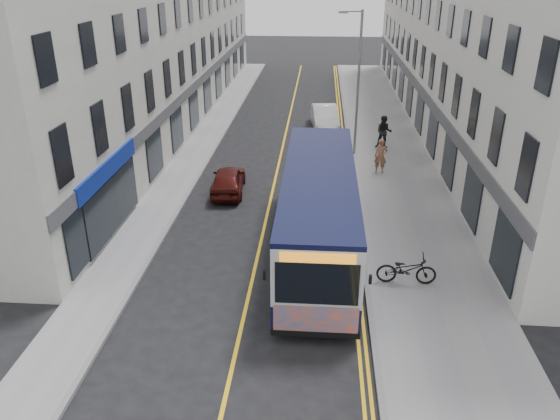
% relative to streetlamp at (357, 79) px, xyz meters
% --- Properties ---
extents(ground, '(140.00, 140.00, 0.00)m').
position_rel_streetlamp_xyz_m(ground, '(-4.17, -14.00, -4.38)').
color(ground, black).
rests_on(ground, ground).
extents(pavement_east, '(4.50, 64.00, 0.12)m').
position_rel_streetlamp_xyz_m(pavement_east, '(2.08, -2.00, -4.32)').
color(pavement_east, gray).
rests_on(pavement_east, ground).
extents(pavement_west, '(2.00, 64.00, 0.12)m').
position_rel_streetlamp_xyz_m(pavement_west, '(-9.17, -2.00, -4.32)').
color(pavement_west, gray).
rests_on(pavement_west, ground).
extents(kerb_east, '(0.18, 64.00, 0.13)m').
position_rel_streetlamp_xyz_m(kerb_east, '(-0.17, -2.00, -4.32)').
color(kerb_east, slate).
rests_on(kerb_east, ground).
extents(kerb_west, '(0.18, 64.00, 0.13)m').
position_rel_streetlamp_xyz_m(kerb_west, '(-8.17, -2.00, -4.32)').
color(kerb_west, slate).
rests_on(kerb_west, ground).
extents(road_centre_line, '(0.12, 64.00, 0.01)m').
position_rel_streetlamp_xyz_m(road_centre_line, '(-4.17, -2.00, -4.38)').
color(road_centre_line, yellow).
rests_on(road_centre_line, ground).
extents(road_dbl_yellow_inner, '(0.10, 64.00, 0.01)m').
position_rel_streetlamp_xyz_m(road_dbl_yellow_inner, '(-0.62, -2.00, -4.38)').
color(road_dbl_yellow_inner, yellow).
rests_on(road_dbl_yellow_inner, ground).
extents(road_dbl_yellow_outer, '(0.10, 64.00, 0.01)m').
position_rel_streetlamp_xyz_m(road_dbl_yellow_outer, '(-0.42, -2.00, -4.38)').
color(road_dbl_yellow_outer, yellow).
rests_on(road_dbl_yellow_outer, ground).
extents(terrace_east, '(6.00, 46.00, 13.00)m').
position_rel_streetlamp_xyz_m(terrace_east, '(7.33, 7.00, 2.12)').
color(terrace_east, silver).
rests_on(terrace_east, ground).
extents(terrace_west, '(6.00, 46.00, 13.00)m').
position_rel_streetlamp_xyz_m(terrace_west, '(-13.17, 7.00, 2.12)').
color(terrace_west, beige).
rests_on(terrace_west, ground).
extents(streetlamp, '(1.32, 0.18, 8.00)m').
position_rel_streetlamp_xyz_m(streetlamp, '(0.00, 0.00, 0.00)').
color(streetlamp, gray).
rests_on(streetlamp, ground).
extents(city_bus, '(2.67, 11.45, 3.33)m').
position_rel_streetlamp_xyz_m(city_bus, '(-1.90, -11.77, -2.56)').
color(city_bus, black).
rests_on(city_bus, ground).
extents(bicycle, '(2.04, 0.74, 1.07)m').
position_rel_streetlamp_xyz_m(bicycle, '(1.16, -13.98, -3.73)').
color(bicycle, black).
rests_on(bicycle, pavement_east).
extents(pedestrian_near, '(0.72, 0.52, 1.81)m').
position_rel_streetlamp_xyz_m(pedestrian_near, '(1.26, -3.10, -3.36)').
color(pedestrian_near, '#8E5A40').
rests_on(pedestrian_near, pavement_east).
extents(pedestrian_far, '(1.03, 0.85, 1.93)m').
position_rel_streetlamp_xyz_m(pedestrian_far, '(1.84, 1.22, -3.30)').
color(pedestrian_far, black).
rests_on(pedestrian_far, pavement_east).
extents(car_white, '(2.04, 4.74, 1.52)m').
position_rel_streetlamp_xyz_m(car_white, '(-1.65, 5.52, -3.62)').
color(car_white, silver).
rests_on(car_white, ground).
extents(car_maroon, '(1.75, 3.85, 1.28)m').
position_rel_streetlamp_xyz_m(car_maroon, '(-6.30, -6.06, -3.74)').
color(car_maroon, '#460F0B').
rests_on(car_maroon, ground).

